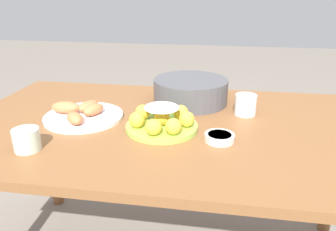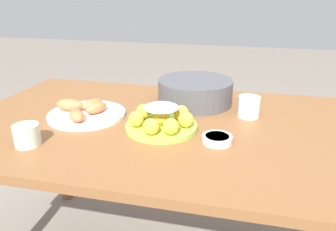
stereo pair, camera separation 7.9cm
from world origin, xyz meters
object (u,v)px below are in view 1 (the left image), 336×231
at_px(serving_bowl, 191,90).
at_px(sauce_bowl, 220,137).
at_px(cup_near, 27,140).
at_px(dining_table, 174,144).
at_px(cake_plate, 162,120).
at_px(cup_far, 245,105).
at_px(seafood_platter, 82,114).

height_order(serving_bowl, sauce_bowl, serving_bowl).
relative_size(sauce_bowl, cup_near, 1.21).
relative_size(dining_table, cake_plate, 6.28).
distance_m(cake_plate, sauce_bowl, 0.21).
bearing_deg(serving_bowl, cup_near, -131.14).
relative_size(cake_plate, cup_near, 3.13).
bearing_deg(cup_far, seafood_platter, -167.02).
distance_m(seafood_platter, cup_far, 0.62).
distance_m(serving_bowl, cup_far, 0.25).
relative_size(serving_bowl, cup_far, 3.83).
distance_m(cake_plate, cup_far, 0.35).
height_order(cup_near, cup_far, cup_far).
xyz_separation_m(serving_bowl, seafood_platter, (-0.38, -0.24, -0.04)).
distance_m(serving_bowl, seafood_platter, 0.46).
bearing_deg(cake_plate, sauce_bowl, -17.63).
bearing_deg(serving_bowl, cup_far, -25.40).
relative_size(serving_bowl, seafood_platter, 1.06).
distance_m(sauce_bowl, cup_near, 0.59).
bearing_deg(dining_table, sauce_bowl, -36.50).
distance_m(cup_near, cup_far, 0.78).
xyz_separation_m(cake_plate, seafood_platter, (-0.31, 0.05, -0.01)).
bearing_deg(cup_far, dining_table, -153.27).
bearing_deg(sauce_bowl, dining_table, 143.50).
height_order(dining_table, cup_near, cup_near).
relative_size(cake_plate, seafood_platter, 0.85).
height_order(serving_bowl, cup_near, serving_bowl).
distance_m(sauce_bowl, seafood_platter, 0.52).
height_order(seafood_platter, cup_near, cup_near).
relative_size(cake_plate, serving_bowl, 0.80).
height_order(sauce_bowl, cup_near, cup_near).
relative_size(serving_bowl, cup_near, 3.89).
xyz_separation_m(serving_bowl, cup_far, (0.22, -0.11, -0.01)).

